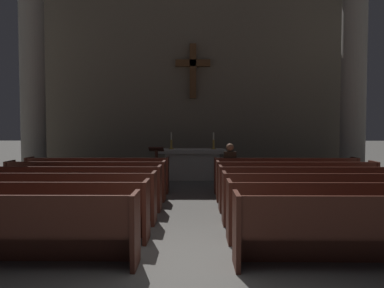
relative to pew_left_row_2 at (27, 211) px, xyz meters
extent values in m
plane|color=#66635E|center=(2.48, -1.02, -0.48)|extent=(80.00, 80.00, 0.00)
cube|color=#4C2319|center=(1.84, -1.04, 0.00)|extent=(0.06, 0.50, 0.95)
cube|color=#4C2319|center=(0.00, 0.04, -0.05)|extent=(3.62, 0.40, 0.05)
cube|color=#4C2319|center=(0.00, -0.19, 0.22)|extent=(3.62, 0.05, 0.50)
cube|color=#4C2319|center=(0.00, 0.22, -0.28)|extent=(3.62, 0.04, 0.40)
cube|color=#4C2319|center=(1.84, 0.02, 0.00)|extent=(0.06, 0.50, 0.95)
cube|color=#4C2319|center=(0.00, 1.10, -0.05)|extent=(3.62, 0.40, 0.05)
cube|color=#4C2319|center=(0.00, 0.88, 0.22)|extent=(3.62, 0.05, 0.50)
cube|color=#4C2319|center=(0.00, 1.28, -0.28)|extent=(3.62, 0.04, 0.40)
cube|color=#4C2319|center=(1.84, 1.08, 0.00)|extent=(0.06, 0.50, 0.95)
cube|color=#4C2319|center=(0.00, 2.16, -0.05)|extent=(3.62, 0.40, 0.05)
cube|color=#4C2319|center=(0.00, 1.94, 0.22)|extent=(3.62, 0.05, 0.50)
cube|color=#4C2319|center=(0.00, 2.34, -0.28)|extent=(3.62, 0.04, 0.40)
cube|color=#4C2319|center=(1.84, 2.14, 0.00)|extent=(0.06, 0.50, 0.95)
cube|color=#4C2319|center=(0.00, 3.23, -0.05)|extent=(3.62, 0.40, 0.05)
cube|color=#4C2319|center=(0.00, 3.00, 0.22)|extent=(3.62, 0.05, 0.50)
cube|color=#4C2319|center=(0.00, 3.41, -0.28)|extent=(3.62, 0.04, 0.40)
cube|color=#4C2319|center=(1.84, 3.21, 0.00)|extent=(0.06, 0.50, 0.95)
cube|color=#4C2319|center=(-1.84, 3.21, 0.00)|extent=(0.06, 0.50, 0.95)
cube|color=#4C2319|center=(0.00, 4.29, -0.05)|extent=(3.62, 0.40, 0.05)
cube|color=#4C2319|center=(0.00, 4.06, 0.22)|extent=(3.62, 0.05, 0.50)
cube|color=#4C2319|center=(0.00, 4.47, -0.28)|extent=(3.62, 0.04, 0.40)
cube|color=#4C2319|center=(1.84, 4.27, 0.00)|extent=(0.06, 0.50, 0.95)
cube|color=#4C2319|center=(-1.84, 4.27, 0.00)|extent=(0.06, 0.50, 0.95)
cube|color=#4C2319|center=(4.96, -1.02, -0.05)|extent=(3.62, 0.40, 0.05)
cube|color=#4C2319|center=(4.96, -0.84, -0.28)|extent=(3.62, 0.04, 0.40)
cube|color=#4C2319|center=(3.12, -1.04, 0.00)|extent=(0.06, 0.50, 0.95)
cube|color=#4C2319|center=(4.96, 0.04, -0.05)|extent=(3.62, 0.40, 0.05)
cube|color=#4C2319|center=(4.96, -0.19, 0.22)|extent=(3.62, 0.05, 0.50)
cube|color=#4C2319|center=(4.96, 0.22, -0.28)|extent=(3.62, 0.04, 0.40)
cube|color=#4C2319|center=(3.12, 0.02, 0.00)|extent=(0.06, 0.50, 0.95)
cube|color=#4C2319|center=(4.96, 1.10, -0.05)|extent=(3.62, 0.40, 0.05)
cube|color=#4C2319|center=(4.96, 0.88, 0.22)|extent=(3.62, 0.05, 0.50)
cube|color=#4C2319|center=(4.96, 1.28, -0.28)|extent=(3.62, 0.04, 0.40)
cube|color=#4C2319|center=(3.12, 1.08, 0.00)|extent=(0.06, 0.50, 0.95)
cube|color=#4C2319|center=(4.96, 2.16, -0.05)|extent=(3.62, 0.40, 0.05)
cube|color=#4C2319|center=(4.96, 1.94, 0.22)|extent=(3.62, 0.05, 0.50)
cube|color=#4C2319|center=(4.96, 2.34, -0.28)|extent=(3.62, 0.04, 0.40)
cube|color=#4C2319|center=(3.12, 2.14, 0.00)|extent=(0.06, 0.50, 0.95)
cube|color=#4C2319|center=(4.96, 3.23, -0.05)|extent=(3.62, 0.40, 0.05)
cube|color=#4C2319|center=(4.96, 3.00, 0.22)|extent=(3.62, 0.05, 0.50)
cube|color=#4C2319|center=(4.96, 3.41, -0.28)|extent=(3.62, 0.04, 0.40)
cube|color=#4C2319|center=(3.12, 3.21, 0.00)|extent=(0.06, 0.50, 0.95)
cube|color=#4C2319|center=(6.80, 3.21, 0.00)|extent=(0.06, 0.50, 0.95)
cube|color=#4C2319|center=(4.96, 4.29, -0.05)|extent=(3.62, 0.40, 0.05)
cube|color=#4C2319|center=(4.96, 4.06, 0.22)|extent=(3.62, 0.05, 0.50)
cube|color=#4C2319|center=(4.96, 4.47, -0.28)|extent=(3.62, 0.04, 0.40)
cube|color=#4C2319|center=(3.12, 4.27, 0.00)|extent=(0.06, 0.50, 0.95)
cube|color=#4C2319|center=(6.80, 4.27, 0.00)|extent=(0.06, 0.50, 0.95)
cube|color=#9E998E|center=(-2.64, 6.44, -0.38)|extent=(1.07, 1.07, 0.20)
cylinder|color=#9E998E|center=(-2.64, 6.44, 2.59)|extent=(0.77, 0.77, 6.14)
cube|color=#9E998E|center=(7.60, 6.44, -0.38)|extent=(1.07, 1.07, 0.20)
cylinder|color=#9E998E|center=(7.60, 6.44, 2.59)|extent=(0.77, 0.77, 6.14)
cube|color=#BCB7AD|center=(2.48, 6.80, -0.04)|extent=(1.76, 0.72, 0.88)
cube|color=#BCB7AD|center=(2.48, 6.80, 0.46)|extent=(2.20, 0.90, 0.12)
cube|color=silver|center=(2.48, 6.80, 0.53)|extent=(2.09, 0.86, 0.01)
cylinder|color=#B79338|center=(1.78, 6.80, 0.54)|extent=(0.16, 0.16, 0.02)
cylinder|color=#B79338|center=(1.78, 6.80, 0.68)|extent=(0.07, 0.07, 0.30)
cylinder|color=silver|center=(1.78, 6.80, 0.96)|extent=(0.04, 0.04, 0.25)
cylinder|color=#B79338|center=(3.18, 6.80, 0.54)|extent=(0.16, 0.16, 0.02)
cylinder|color=#B79338|center=(3.18, 6.80, 0.68)|extent=(0.07, 0.07, 0.30)
cylinder|color=silver|center=(3.18, 6.80, 0.96)|extent=(0.04, 0.04, 0.25)
cube|color=#706656|center=(2.48, 8.93, 3.00)|extent=(11.47, 0.25, 6.96)
cube|color=brown|center=(2.48, 8.68, 3.35)|extent=(0.24, 0.24, 2.04)
cube|color=brown|center=(2.48, 8.68, 3.66)|extent=(1.30, 0.24, 0.24)
cylinder|color=#4C2319|center=(1.41, 5.60, -0.46)|extent=(0.36, 0.36, 0.04)
cylinder|color=#4C2319|center=(1.41, 5.60, 0.05)|extent=(0.10, 0.10, 1.05)
cube|color=#4C2319|center=(1.41, 5.60, 0.60)|extent=(0.44, 0.31, 0.15)
cube|color=#26262B|center=(3.50, 4.47, -0.25)|extent=(0.24, 0.14, 0.45)
cube|color=#26262B|center=(3.50, 4.34, 0.03)|extent=(0.28, 0.36, 0.12)
cube|color=#2D2319|center=(3.50, 4.21, 0.36)|extent=(0.32, 0.20, 0.54)
sphere|color=#9E7051|center=(3.50, 4.21, 0.74)|extent=(0.20, 0.20, 0.20)
camera|label=1|loc=(2.61, -5.78, 1.31)|focal=35.65mm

